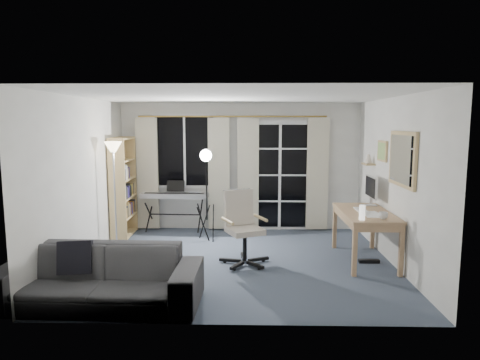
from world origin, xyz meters
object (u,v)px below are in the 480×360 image
torchiere_lamp (114,163)px  studio_light (206,166)px  monitor (371,188)px  mug (383,215)px  office_chair (241,220)px  bookshelf (121,190)px  sofa (99,267)px  keyboard_piano (175,196)px  desk (365,218)px

torchiere_lamp → studio_light: bearing=18.2°
monitor → mug: monitor is taller
studio_light → office_chair: bearing=-62.2°
office_chair → mug: office_chair is taller
office_chair → monitor: 2.13m
bookshelf → studio_light: bookshelf is taller
bookshelf → studio_light: 1.67m
torchiere_lamp → sofa: size_ratio=0.78×
bookshelf → keyboard_piano: 0.96m
studio_light → mug: bearing=-32.2°
monitor → sofa: 4.17m
desk → monitor: 0.62m
monitor → office_chair: bearing=-165.2°
bookshelf → office_chair: (2.18, -1.44, -0.22)m
desk → sofa: size_ratio=0.62×
office_chair → sofa: bearing=-160.0°
keyboard_piano → office_chair: bearing=-50.6°
monitor → mug: size_ratio=4.39×
keyboard_piano → mug: bearing=-30.9°
torchiere_lamp → desk: (3.86, -0.54, -0.75)m
studio_light → monitor: 2.71m
monitor → torchiere_lamp: bearing=178.5°
torchiere_lamp → mug: bearing=-14.7°
torchiere_lamp → mug: 4.14m
torchiere_lamp → desk: bearing=-8.0°
bookshelf → mug: (4.10, -1.85, -0.04)m
bookshelf → office_chair: 2.62m
bookshelf → torchiere_lamp: bearing=-82.0°
torchiere_lamp → keyboard_piano: torchiere_lamp is taller
keyboard_piano → desk: (3.09, -1.61, -0.03)m
mug → desk: bearing=101.3°
sofa → torchiere_lamp: bearing=104.4°
mug → office_chair: bearing=168.0°
sofa → desk: bearing=27.4°
studio_light → mug: (2.54, -1.51, -0.50)m
studio_light → keyboard_piano: bearing=135.7°
office_chair → sofa: 2.19m
keyboard_piano → sofa: size_ratio=0.56×
keyboard_piano → office_chair: 2.13m
studio_light → bookshelf: bearing=166.3°
keyboard_piano → desk: 3.49m
bookshelf → studio_light: (1.56, -0.34, 0.46)m
keyboard_piano → mug: size_ratio=10.27×
office_chair → monitor: bearing=-9.7°
bookshelf → torchiere_lamp: (0.14, -0.80, 0.55)m
torchiere_lamp → desk: 3.97m
desk → sofa: bearing=-154.4°
keyboard_piano → desk: keyboard_piano is taller
bookshelf → office_chair: size_ratio=1.68×
studio_light → sofa: (-0.93, -2.64, -0.87)m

